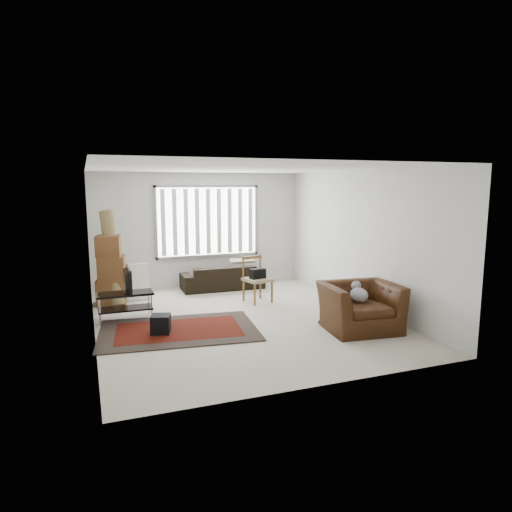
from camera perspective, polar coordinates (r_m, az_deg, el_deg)
The scene contains 11 objects.
room at distance 8.56m, azimuth -2.96°, elevation 4.48°, with size 6.00×6.02×2.71m.
persian_rug at distance 7.83m, azimuth -9.62°, elevation -9.13°, with size 2.76×2.01×0.02m.
tv_stand at distance 8.60m, azimuth -16.05°, elevation -5.32°, with size 0.99×0.45×0.49m.
tv at distance 8.52m, azimuth -16.16°, elevation -2.92°, with size 0.80×0.10×0.46m, color black.
subwoofer at distance 7.68m, azimuth -11.82°, elevation -8.31°, with size 0.30×0.30×0.30m, color black.
moving_boxes at distance 9.72m, azimuth -17.68°, elevation -1.97°, with size 0.65×0.61×1.41m.
white_flatpack at distance 9.94m, azimuth -14.98°, elevation -3.19°, with size 0.61×0.09×0.77m, color silver.
rolled_rug at distance 9.67m, azimuth -17.51°, elevation -0.19°, with size 0.29×0.29×1.91m, color brown.
sofa at distance 10.69m, azimuth -4.23°, elevation -2.18°, with size 1.90×0.82×0.73m, color black.
side_chair at distance 9.47m, azimuth 0.14°, elevation -2.67°, with size 0.60×0.60×0.94m.
armchair at distance 7.87m, azimuth 12.90°, elevation -5.80°, with size 1.32×1.18×0.90m.
Camera 1 is at (-2.56, -7.62, 2.43)m, focal length 32.00 mm.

